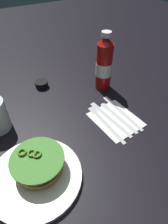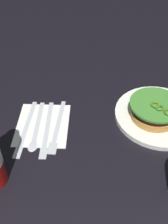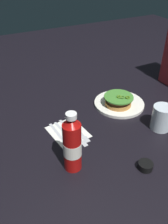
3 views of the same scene
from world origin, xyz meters
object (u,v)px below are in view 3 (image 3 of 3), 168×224
(water_glass, at_px, (162,118))
(butter_knife, at_px, (62,138))
(dinner_plate, at_px, (119,104))
(fork_utensil, at_px, (78,130))
(ketchup_bottle, at_px, (72,145))
(steak_knife, at_px, (74,133))
(burger_sandwich, at_px, (118,100))
(napkin, at_px, (68,132))
(spoon_utensil, at_px, (69,136))
(condiment_cup, at_px, (145,166))

(water_glass, relative_size, butter_knife, 0.51)
(dinner_plate, xyz_separation_m, fork_utensil, (0.09, -0.27, -0.00))
(ketchup_bottle, distance_m, steak_knife, 0.20)
(dinner_plate, bearing_deg, steak_knife, -70.61)
(burger_sandwich, relative_size, steak_knife, 0.68)
(napkin, bearing_deg, ketchup_bottle, -18.73)
(ketchup_bottle, xyz_separation_m, spoon_utensil, (-0.15, 0.05, -0.10))
(condiment_cup, bearing_deg, fork_utensil, -158.15)
(napkin, xyz_separation_m, fork_utensil, (0.01, 0.04, 0.00))
(butter_knife, height_order, spoon_utensil, same)
(dinner_plate, relative_size, fork_utensil, 1.23)
(water_glass, xyz_separation_m, condiment_cup, (0.15, -0.20, -0.04))
(steak_knife, bearing_deg, butter_knife, -83.24)
(water_glass, height_order, steak_knife, water_glass)
(ketchup_bottle, bearing_deg, dinner_plate, 125.17)
(condiment_cup, distance_m, butter_knife, 0.34)
(condiment_cup, distance_m, napkin, 0.34)
(ketchup_bottle, distance_m, condiment_cup, 0.27)
(spoon_utensil, distance_m, fork_utensil, 0.05)
(spoon_utensil, height_order, steak_knife, same)
(fork_utensil, bearing_deg, butter_knife, -78.50)
(water_glass, distance_m, steak_knife, 0.37)
(burger_sandwich, bearing_deg, fork_utensil, -72.60)
(dinner_plate, xyz_separation_m, burger_sandwich, (0.01, -0.02, 0.03))
(steak_knife, relative_size, fork_utensil, 1.04)
(burger_sandwich, bearing_deg, butter_knife, -74.02)
(condiment_cup, bearing_deg, burger_sandwich, 160.09)
(dinner_plate, distance_m, ketchup_bottle, 0.46)
(napkin, bearing_deg, butter_knife, -51.83)
(steak_knife, bearing_deg, condiment_cup, 26.72)
(condiment_cup, relative_size, butter_knife, 0.25)
(butter_knife, bearing_deg, spoon_utensil, 91.92)
(napkin, xyz_separation_m, butter_knife, (0.03, -0.04, 0.00))
(water_glass, bearing_deg, spoon_utensil, -108.36)
(water_glass, xyz_separation_m, spoon_utensil, (-0.12, -0.37, -0.05))
(burger_sandwich, distance_m, steak_knife, 0.29)
(napkin, relative_size, steak_knife, 0.79)
(burger_sandwich, xyz_separation_m, condiment_cup, (0.37, -0.13, -0.02))
(butter_knife, bearing_deg, burger_sandwich, 105.98)
(ketchup_bottle, height_order, spoon_utensil, ketchup_bottle)
(burger_sandwich, height_order, water_glass, water_glass)
(ketchup_bottle, xyz_separation_m, water_glass, (-0.03, 0.42, -0.05))
(water_glass, xyz_separation_m, napkin, (-0.15, -0.36, -0.05))
(burger_sandwich, xyz_separation_m, fork_utensil, (0.08, -0.25, -0.03))
(dinner_plate, height_order, burger_sandwich, burger_sandwich)
(ketchup_bottle, distance_m, spoon_utensil, 0.19)
(condiment_cup, height_order, butter_knife, condiment_cup)
(spoon_utensil, bearing_deg, dinner_plate, 108.76)
(napkin, distance_m, spoon_utensil, 0.03)
(water_glass, xyz_separation_m, butter_knife, (-0.12, -0.40, -0.05))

